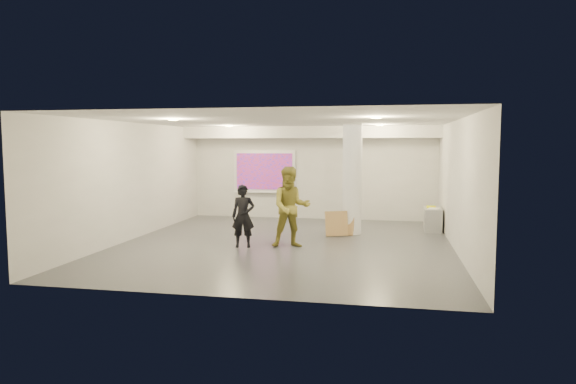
% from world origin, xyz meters
% --- Properties ---
extents(floor, '(8.00, 9.00, 0.01)m').
position_xyz_m(floor, '(0.00, 0.00, 0.00)').
color(floor, '#3B3E44').
rests_on(floor, ground).
extents(ceiling, '(8.00, 9.00, 0.01)m').
position_xyz_m(ceiling, '(0.00, 0.00, 3.00)').
color(ceiling, silver).
rests_on(ceiling, floor).
extents(wall_back, '(8.00, 0.01, 3.00)m').
position_xyz_m(wall_back, '(0.00, 4.50, 1.50)').
color(wall_back, beige).
rests_on(wall_back, floor).
extents(wall_front, '(8.00, 0.01, 3.00)m').
position_xyz_m(wall_front, '(0.00, -4.50, 1.50)').
color(wall_front, beige).
rests_on(wall_front, floor).
extents(wall_left, '(0.01, 9.00, 3.00)m').
position_xyz_m(wall_left, '(-4.00, 0.00, 1.50)').
color(wall_left, beige).
rests_on(wall_left, floor).
extents(wall_right, '(0.01, 9.00, 3.00)m').
position_xyz_m(wall_right, '(4.00, 0.00, 1.50)').
color(wall_right, beige).
rests_on(wall_right, floor).
extents(soffit_band, '(8.00, 1.10, 0.36)m').
position_xyz_m(soffit_band, '(0.00, 3.95, 2.82)').
color(soffit_band, silver).
rests_on(soffit_band, ceiling).
extents(downlight_nw, '(0.22, 0.22, 0.02)m').
position_xyz_m(downlight_nw, '(-2.20, 2.50, 2.98)').
color(downlight_nw, '#FFE08F').
rests_on(downlight_nw, ceiling).
extents(downlight_ne, '(0.22, 0.22, 0.02)m').
position_xyz_m(downlight_ne, '(2.20, 2.50, 2.98)').
color(downlight_ne, '#FFE08F').
rests_on(downlight_ne, ceiling).
extents(downlight_sw, '(0.22, 0.22, 0.02)m').
position_xyz_m(downlight_sw, '(-2.20, -1.50, 2.98)').
color(downlight_sw, '#FFE08F').
rests_on(downlight_sw, ceiling).
extents(downlight_se, '(0.22, 0.22, 0.02)m').
position_xyz_m(downlight_se, '(2.20, -1.50, 2.98)').
color(downlight_se, '#FFE08F').
rests_on(downlight_se, ceiling).
extents(column, '(0.52, 0.52, 3.00)m').
position_xyz_m(column, '(1.50, 1.80, 1.50)').
color(column, white).
rests_on(column, floor).
extents(projection_screen, '(2.10, 0.13, 1.42)m').
position_xyz_m(projection_screen, '(-1.60, 4.45, 1.53)').
color(projection_screen, silver).
rests_on(projection_screen, wall_back).
extents(credenza, '(0.50, 1.13, 0.65)m').
position_xyz_m(credenza, '(3.72, 2.77, 0.33)').
color(credenza, gray).
rests_on(credenza, floor).
extents(papers_stack, '(0.36, 0.41, 0.02)m').
position_xyz_m(papers_stack, '(3.71, 2.54, 0.66)').
color(papers_stack, white).
rests_on(papers_stack, credenza).
extents(postit_pad, '(0.27, 0.35, 0.03)m').
position_xyz_m(postit_pad, '(3.67, 2.84, 0.67)').
color(postit_pad, '#EBF400').
rests_on(postit_pad, credenza).
extents(cardboard_back, '(0.64, 0.41, 0.66)m').
position_xyz_m(cardboard_back, '(1.13, 1.39, 0.33)').
color(cardboard_back, '#A27B48').
rests_on(cardboard_back, floor).
extents(cardboard_front, '(0.56, 0.34, 0.58)m').
position_xyz_m(cardboard_front, '(1.33, 1.61, 0.29)').
color(cardboard_front, '#A27B48').
rests_on(cardboard_front, floor).
extents(woman, '(0.60, 0.46, 1.49)m').
position_xyz_m(woman, '(-0.90, -0.54, 0.74)').
color(woman, black).
rests_on(woman, floor).
extents(man, '(1.10, 0.95, 1.92)m').
position_xyz_m(man, '(0.21, -0.34, 0.96)').
color(man, olive).
rests_on(man, floor).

